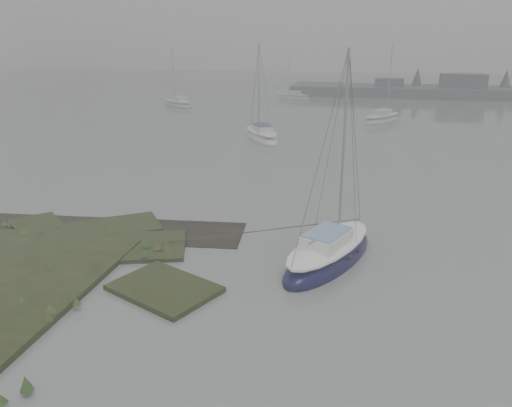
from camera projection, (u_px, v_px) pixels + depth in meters
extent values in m
plane|color=slate|center=(287.00, 132.00, 45.67)|extent=(160.00, 160.00, 0.00)
cube|color=#4C4F51|center=(505.00, 94.00, 69.86)|extent=(60.00, 8.00, 1.60)
cube|color=#424247|center=(389.00, 86.00, 71.90)|extent=(4.00, 3.00, 2.20)
cube|color=#424247|center=(462.00, 85.00, 69.76)|extent=(6.00, 3.00, 3.00)
cone|color=#384238|center=(417.00, 80.00, 72.69)|extent=(2.00, 2.00, 3.50)
cone|color=#384238|center=(505.00, 81.00, 70.27)|extent=(2.00, 2.00, 3.50)
ellipsoid|color=#0D0E33|center=(329.00, 258.00, 19.60)|extent=(4.22, 6.45, 1.49)
ellipsoid|color=white|center=(329.00, 245.00, 19.41)|extent=(3.55, 5.56, 0.42)
cube|color=white|center=(327.00, 238.00, 19.09)|extent=(2.02, 2.45, 0.44)
cube|color=#799AC0|center=(327.00, 232.00, 19.01)|extent=(1.88, 2.25, 0.07)
cylinder|color=#939399|center=(344.00, 145.00, 18.80)|extent=(0.10, 0.10, 7.02)
cylinder|color=#939399|center=(325.00, 233.00, 18.87)|extent=(1.02, 2.30, 0.08)
ellipsoid|color=white|center=(262.00, 138.00, 42.37)|extent=(4.74, 6.14, 1.45)
ellipsoid|color=white|center=(262.00, 132.00, 42.18)|extent=(4.01, 5.28, 0.41)
cube|color=white|center=(263.00, 128.00, 41.84)|extent=(2.15, 2.42, 0.43)
cube|color=navy|center=(263.00, 125.00, 41.76)|extent=(1.99, 2.23, 0.07)
cylinder|color=#939399|center=(259.00, 86.00, 41.68)|extent=(0.09, 0.09, 6.83)
cylinder|color=#939399|center=(263.00, 125.00, 41.61)|extent=(1.29, 2.10, 0.08)
ellipsoid|color=#9EA3A8|center=(178.00, 106.00, 61.97)|extent=(5.46, 4.70, 1.33)
ellipsoid|color=white|center=(178.00, 101.00, 61.80)|extent=(4.68, 3.99, 0.37)
cube|color=white|center=(179.00, 99.00, 61.53)|extent=(2.20, 2.06, 0.39)
cube|color=silver|center=(179.00, 97.00, 61.46)|extent=(2.03, 1.90, 0.06)
cylinder|color=#939399|center=(174.00, 73.00, 61.21)|extent=(0.09, 0.09, 6.25)
cylinder|color=#939399|center=(180.00, 97.00, 61.35)|extent=(1.80, 1.36, 0.07)
ellipsoid|color=#A7ABB1|center=(382.00, 121.00, 50.89)|extent=(4.76, 6.00, 1.43)
ellipsoid|color=silver|center=(383.00, 115.00, 50.71)|extent=(4.03, 5.16, 0.40)
cube|color=silver|center=(382.00, 112.00, 50.42)|extent=(2.14, 2.37, 0.42)
cube|color=#B3B8C0|center=(382.00, 110.00, 50.35)|extent=(1.98, 2.19, 0.07)
cylinder|color=#939399|center=(390.00, 78.00, 50.05)|extent=(0.09, 0.09, 6.71)
cylinder|color=#939399|center=(381.00, 110.00, 50.23)|extent=(1.31, 2.03, 0.08)
ellipsoid|color=#A3A8AC|center=(293.00, 98.00, 69.09)|extent=(5.15, 2.44, 1.20)
ellipsoid|color=white|center=(293.00, 95.00, 68.94)|extent=(4.47, 2.01, 0.34)
cube|color=white|center=(294.00, 93.00, 68.77)|extent=(1.85, 1.33, 0.35)
cube|color=silver|center=(294.00, 91.00, 68.71)|extent=(1.70, 1.24, 0.06)
cylinder|color=#939399|center=(289.00, 72.00, 68.18)|extent=(0.08, 0.08, 5.65)
cylinder|color=#939399|center=(295.00, 91.00, 68.66)|extent=(1.96, 0.40, 0.06)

